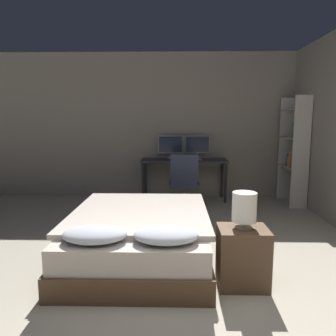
{
  "coord_description": "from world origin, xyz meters",
  "views": [
    {
      "loc": [
        -0.11,
        -1.95,
        1.47
      ],
      "look_at": [
        -0.23,
        2.88,
        0.75
      ],
      "focal_mm": 35.0,
      "sensor_mm": 36.0,
      "label": 1
    }
  ],
  "objects_px": {
    "bed": "(140,235)",
    "nightstand": "(243,257)",
    "monitor_right": "(197,145)",
    "computer_mouse": "(200,160)",
    "bookshelf": "(295,148)",
    "bedside_lamp": "(244,207)",
    "desk": "(184,165)",
    "monitor_left": "(171,145)",
    "office_chair": "(184,188)",
    "keyboard": "(184,160)"
  },
  "relations": [
    {
      "from": "desk",
      "to": "keyboard",
      "type": "height_order",
      "value": "keyboard"
    },
    {
      "from": "bed",
      "to": "office_chair",
      "type": "height_order",
      "value": "office_chair"
    },
    {
      "from": "bedside_lamp",
      "to": "computer_mouse",
      "type": "height_order",
      "value": "bedside_lamp"
    },
    {
      "from": "bedside_lamp",
      "to": "office_chair",
      "type": "height_order",
      "value": "office_chair"
    },
    {
      "from": "nightstand",
      "to": "monitor_right",
      "type": "bearing_deg",
      "value": 93.37
    },
    {
      "from": "keyboard",
      "to": "monitor_left",
      "type": "bearing_deg",
      "value": 125.27
    },
    {
      "from": "nightstand",
      "to": "office_chair",
      "type": "distance_m",
      "value": 2.45
    },
    {
      "from": "bedside_lamp",
      "to": "bookshelf",
      "type": "relative_size",
      "value": 0.17
    },
    {
      "from": "keyboard",
      "to": "bookshelf",
      "type": "height_order",
      "value": "bookshelf"
    },
    {
      "from": "bedside_lamp",
      "to": "office_chair",
      "type": "relative_size",
      "value": 0.34
    },
    {
      "from": "bed",
      "to": "computer_mouse",
      "type": "height_order",
      "value": "computer_mouse"
    },
    {
      "from": "nightstand",
      "to": "monitor_left",
      "type": "relative_size",
      "value": 1.13
    },
    {
      "from": "desk",
      "to": "monitor_left",
      "type": "height_order",
      "value": "monitor_left"
    },
    {
      "from": "monitor_left",
      "to": "keyboard",
      "type": "relative_size",
      "value": 1.23
    },
    {
      "from": "nightstand",
      "to": "monitor_right",
      "type": "distance_m",
      "value": 3.41
    },
    {
      "from": "office_chair",
      "to": "nightstand",
      "type": "bearing_deg",
      "value": -79.18
    },
    {
      "from": "bedside_lamp",
      "to": "bed",
      "type": "bearing_deg",
      "value": 150.13
    },
    {
      "from": "bed",
      "to": "computer_mouse",
      "type": "relative_size",
      "value": 27.26
    },
    {
      "from": "bedside_lamp",
      "to": "bookshelf",
      "type": "bearing_deg",
      "value": 63.25
    },
    {
      "from": "bed",
      "to": "bookshelf",
      "type": "xyz_separation_m",
      "value": [
        2.42,
        2.3,
        0.74
      ]
    },
    {
      "from": "monitor_left",
      "to": "office_chair",
      "type": "distance_m",
      "value": 1.13
    },
    {
      "from": "bedside_lamp",
      "to": "bookshelf",
      "type": "xyz_separation_m",
      "value": [
        1.44,
        2.86,
        0.27
      ]
    },
    {
      "from": "bed",
      "to": "computer_mouse",
      "type": "xyz_separation_m",
      "value": [
        0.81,
        2.42,
        0.51
      ]
    },
    {
      "from": "bed",
      "to": "monitor_left",
      "type": "height_order",
      "value": "monitor_left"
    },
    {
      "from": "bedside_lamp",
      "to": "monitor_left",
      "type": "xyz_separation_m",
      "value": [
        -0.69,
        3.33,
        0.27
      ]
    },
    {
      "from": "bed",
      "to": "bedside_lamp",
      "type": "height_order",
      "value": "bedside_lamp"
    },
    {
      "from": "desk",
      "to": "computer_mouse",
      "type": "distance_m",
      "value": 0.35
    },
    {
      "from": "nightstand",
      "to": "computer_mouse",
      "type": "height_order",
      "value": "computer_mouse"
    },
    {
      "from": "bed",
      "to": "monitor_right",
      "type": "distance_m",
      "value": 2.97
    },
    {
      "from": "bed",
      "to": "keyboard",
      "type": "bearing_deg",
      "value": 77.53
    },
    {
      "from": "bedside_lamp",
      "to": "computer_mouse",
      "type": "distance_m",
      "value": 2.99
    },
    {
      "from": "monitor_left",
      "to": "bookshelf",
      "type": "height_order",
      "value": "bookshelf"
    },
    {
      "from": "desk",
      "to": "monitor_left",
      "type": "relative_size",
      "value": 3.35
    },
    {
      "from": "desk",
      "to": "bookshelf",
      "type": "xyz_separation_m",
      "value": [
        1.88,
        -0.3,
        0.34
      ]
    },
    {
      "from": "monitor_right",
      "to": "computer_mouse",
      "type": "relative_size",
      "value": 6.66
    },
    {
      "from": "nightstand",
      "to": "desk",
      "type": "distance_m",
      "value": 3.21
    },
    {
      "from": "computer_mouse",
      "to": "monitor_right",
      "type": "bearing_deg",
      "value": 95.35
    },
    {
      "from": "monitor_right",
      "to": "office_chair",
      "type": "relative_size",
      "value": 0.5
    },
    {
      "from": "desk",
      "to": "monitor_left",
      "type": "distance_m",
      "value": 0.46
    },
    {
      "from": "monitor_left",
      "to": "office_chair",
      "type": "relative_size",
      "value": 0.5
    },
    {
      "from": "bed",
      "to": "monitor_left",
      "type": "xyz_separation_m",
      "value": [
        0.29,
        2.77,
        0.74
      ]
    },
    {
      "from": "desk",
      "to": "monitor_right",
      "type": "relative_size",
      "value": 3.35
    },
    {
      "from": "bed",
      "to": "nightstand",
      "type": "height_order",
      "value": "bed"
    },
    {
      "from": "bed",
      "to": "keyboard",
      "type": "xyz_separation_m",
      "value": [
        0.54,
        2.42,
        0.5
      ]
    },
    {
      "from": "computer_mouse",
      "to": "nightstand",
      "type": "bearing_deg",
      "value": -86.87
    },
    {
      "from": "bed",
      "to": "bedside_lamp",
      "type": "xyz_separation_m",
      "value": [
        0.98,
        -0.56,
        0.46
      ]
    },
    {
      "from": "bedside_lamp",
      "to": "office_chair",
      "type": "bearing_deg",
      "value": 100.82
    },
    {
      "from": "bed",
      "to": "desk",
      "type": "bearing_deg",
      "value": 78.34
    },
    {
      "from": "office_chair",
      "to": "bookshelf",
      "type": "height_order",
      "value": "bookshelf"
    },
    {
      "from": "monitor_left",
      "to": "keyboard",
      "type": "height_order",
      "value": "monitor_left"
    }
  ]
}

